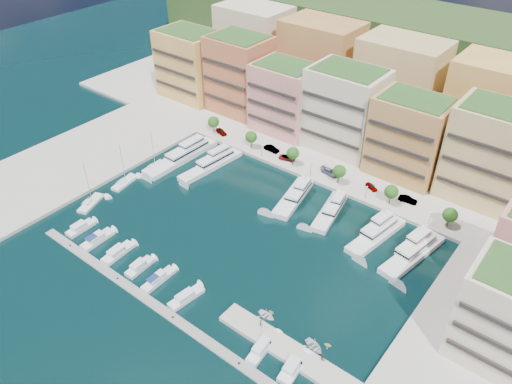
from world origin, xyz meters
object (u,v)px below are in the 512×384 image
Objects in this scene: sailboat_1 at (125,183)px; cruiser_1 at (97,239)px; person_1 at (322,357)px; yacht_1 at (213,164)px; cruiser_3 at (140,267)px; tender_3 at (328,345)px; lamppost_4 at (430,216)px; tender_2 at (314,346)px; cruiser_8 at (262,348)px; car_1 at (272,149)px; yacht_4 at (331,210)px; tree_4 at (391,192)px; car_5 at (408,200)px; yacht_5 at (378,233)px; cruiser_5 at (186,298)px; tree_0 at (213,122)px; tender_1 at (271,312)px; car_4 at (372,187)px; tree_1 at (251,137)px; cruiser_0 at (80,228)px; tree_2 at (293,153)px; car_2 at (287,158)px; yacht_6 at (414,251)px; yacht_3 at (295,195)px; yacht_0 at (184,155)px; sailboat_0 at (91,204)px; lamppost_0 at (218,131)px; person_0 at (261,323)px; sailboat_2 at (154,167)px; cruiser_9 at (293,368)px; lamppost_3 at (367,190)px; tender_0 at (267,316)px; lamppost_2 at (311,168)px; tree_5 at (450,215)px; car_0 at (221,132)px; cruiser_4 at (158,279)px; car_3 at (330,172)px.

cruiser_1 is at bearing -54.83° from sailboat_1.
yacht_1 is at bearing -39.06° from person_1.
tender_3 is at bearing 10.64° from cruiser_3.
tender_3 is (45.78, 8.60, -0.11)m from cruiser_3.
tender_2 is at bearing -93.28° from lamppost_4.
car_1 reaches higher than cruiser_8.
yacht_4 reaches higher than tender_2.
tree_4 reaches higher than tender_2.
car_5 is (53.96, 61.61, 1.25)m from cruiser_1.
tender_2 is at bearing -81.31° from yacht_5.
cruiser_5 is at bearing 0.04° from cruiser_1.
tree_0 reaches higher than lamppost_4.
car_4 is (-4.36, 52.81, 1.32)m from tender_1.
cruiser_0 is at bearing -99.13° from tree_1.
tree_2 is at bearing 120.33° from car_4.
tree_0 is at bearing -42.77° from person_1.
car_2 is (22.76, 59.01, 1.16)m from cruiser_0.
yacht_6 reaches higher than car_4.
yacht_0 is at bearing -174.53° from yacht_3.
tree_1 is 48.00m from tree_4.
lamppost_0 is at bearing 84.93° from sailboat_0.
tree_0 and tree_4 have the same top height.
yacht_3 is (-33.98, -10.88, -2.62)m from lamppost_4.
tree_1 is at bearing 10.90° from person_0.
sailboat_2 is (-3.02, -9.77, -0.89)m from yacht_0.
cruiser_5 and cruiser_9 have the same top height.
sailboat_0 is at bearing -140.77° from lamppost_3.
tender_0 is 0.99× the size of car_4.
person_1 is at bearing -54.71° from lamppost_2.
yacht_0 is (-77.20, -16.93, -3.53)m from tree_5.
lamppost_3 and lamppost_4 have the same top height.
car_2 reaches higher than tender_3.
cruiser_8 is 69.28m from sailboat_1.
person_0 is (5.18, -57.45, 0.23)m from car_4.
tender_3 is at bearing 0.27° from sailboat_0.
cruiser_1 is 5.39× the size of tender_3.
tree_2 is 1.18× the size of car_0.
cruiser_3 is at bearing -137.36° from car_0.
car_2 is at bearing 3.94° from tree_1.
tree_1 is 1.41× the size of tender_0.
cruiser_9 is (72.65, -58.08, -4.20)m from tree_0.
car_3 reaches higher than cruiser_4.
sailboat_0 is at bearing -10.46° from person_1.
yacht_5 is 0.92× the size of yacht_6.
tree_4 is at bearing 2.43° from tender_1.
sailboat_0 reaches higher than car_4.
sailboat_0 is at bearing -122.88° from tree_2.
cruiser_4 is 61.57m from car_1.
yacht_5 is 38.54m from tender_2.
lamppost_3 is at bearing 39.23° from sailboat_0.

